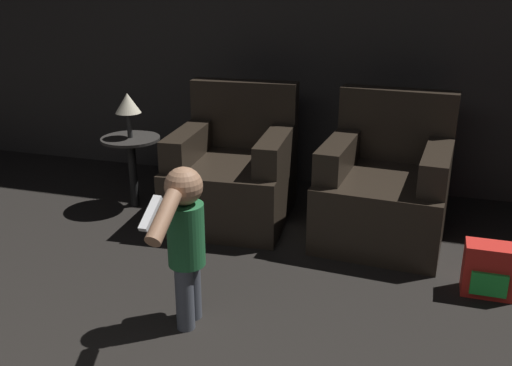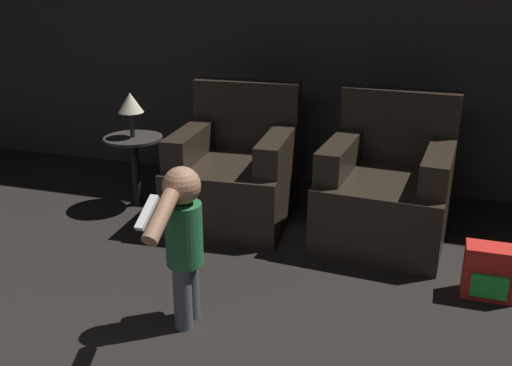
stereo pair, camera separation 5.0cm
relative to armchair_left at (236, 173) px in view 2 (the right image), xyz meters
name	(u,v)px [view 2 (the right image)]	position (x,y,z in m)	size (l,w,h in m)	color
wall_back	(278,19)	(0.04, 0.87, 0.98)	(8.40, 0.05, 2.60)	#33302D
armchair_left	(236,173)	(0.00, 0.00, 0.00)	(0.83, 0.94, 0.91)	black
armchair_right	(387,189)	(1.04, 0.00, 0.00)	(0.83, 0.94, 0.91)	black
person_toddler	(183,235)	(0.23, -1.35, 0.16)	(0.18, 0.56, 0.81)	#474C56
toy_backpack	(489,272)	(1.65, -0.63, -0.18)	(0.26, 0.17, 0.29)	red
side_table	(134,150)	(-0.76, -0.05, 0.11)	(0.42, 0.42, 0.52)	black
lamp	(130,104)	(-0.76, -0.05, 0.45)	(0.18, 0.18, 0.32)	#262626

